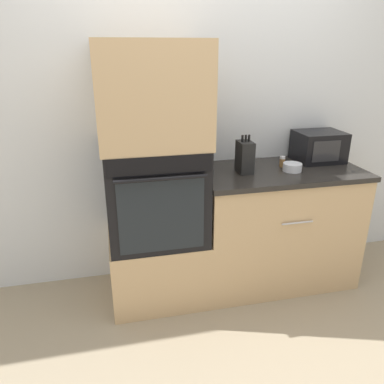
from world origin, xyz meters
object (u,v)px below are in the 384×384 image
at_px(wall_oven, 155,191).
at_px(knife_block, 245,157).
at_px(microwave, 318,146).
at_px(bowl, 292,167).
at_px(condiment_jar_mid, 282,162).
at_px(condiment_jar_near, 246,158).

distance_m(wall_oven, knife_block, 0.65).
height_order(microwave, bowl, microwave).
bearing_deg(bowl, knife_block, 171.38).
height_order(bowl, condiment_jar_mid, condiment_jar_mid).
relative_size(microwave, bowl, 2.63).
height_order(condiment_jar_near, condiment_jar_mid, condiment_jar_mid).
bearing_deg(wall_oven, bowl, -3.25).
relative_size(wall_oven, microwave, 1.88).
xyz_separation_m(wall_oven, condiment_jar_near, (0.71, 0.21, 0.12)).
bearing_deg(wall_oven, condiment_jar_mid, 3.29).
height_order(microwave, condiment_jar_near, microwave).
height_order(knife_block, condiment_jar_mid, knife_block).
distance_m(microwave, condiment_jar_mid, 0.34).
relative_size(knife_block, condiment_jar_mid, 3.39).
relative_size(bowl, condiment_jar_near, 1.97).
relative_size(wall_oven, knife_block, 2.48).
distance_m(wall_oven, condiment_jar_near, 0.75).
bearing_deg(knife_block, wall_oven, 179.68).
xyz_separation_m(knife_block, condiment_jar_mid, (0.31, 0.06, -0.07)).
xyz_separation_m(wall_oven, knife_block, (0.62, -0.00, 0.20)).
height_order(wall_oven, microwave, wall_oven).
xyz_separation_m(knife_block, bowl, (0.33, -0.05, -0.08)).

